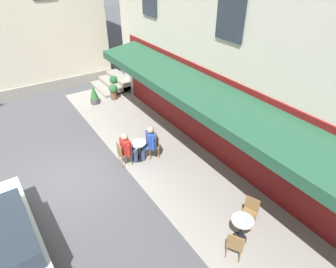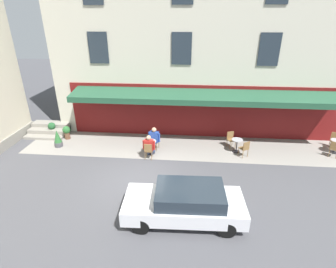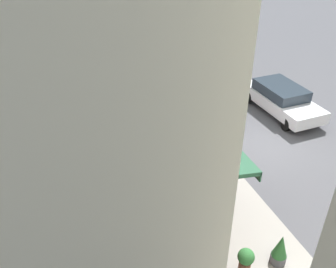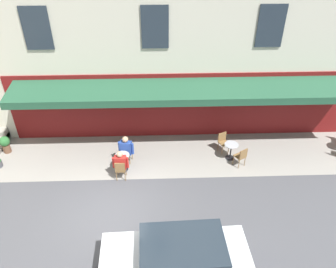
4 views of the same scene
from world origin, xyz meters
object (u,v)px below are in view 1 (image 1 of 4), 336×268
Objects in this scene: potted_plant_by_steps at (94,95)px; cafe_table_streetside at (138,148)px; seated_patron_in_blue at (149,142)px; potted_plant_entrance_right at (114,82)px; cafe_chair_wicker_kerbside at (250,210)px; seated_companion_in_red at (128,147)px; cafe_chair_wicker_back_row at (122,152)px; cafe_chair_wicker_corner_left at (235,244)px; cafe_table_mid_terrace at (241,227)px; cafe_chair_wicker_near_door at (155,144)px; potted_plant_entrance_left at (113,91)px.

cafe_table_streetside is at bearing 176.22° from potted_plant_by_steps.
seated_patron_in_blue is 5.50m from potted_plant_by_steps.
potted_plant_entrance_right is (6.67, -1.56, -0.27)m from seated_patron_in_blue.
cafe_chair_wicker_kerbside is 4.35m from seated_patron_in_blue.
cafe_chair_wicker_kerbside is 0.68× the size of seated_patron_in_blue.
seated_patron_in_blue is 1.03× the size of seated_companion_in_red.
seated_companion_in_red is (-0.01, -0.21, 0.15)m from cafe_chair_wicker_back_row.
cafe_chair_wicker_corner_left is at bearing -172.34° from cafe_chair_wicker_back_row.
potted_plant_entrance_right is (11.53, -1.93, -0.11)m from cafe_chair_wicker_corner_left.
seated_companion_in_red reaches higher than cafe_chair_wicker_kerbside.
cafe_chair_wicker_corner_left is at bearing 175.73° from seated_patron_in_blue.
cafe_table_mid_terrace is at bearing -177.72° from seated_patron_in_blue.
cafe_chair_wicker_back_row is at bearing 87.27° from seated_companion_in_red.
cafe_chair_wicker_near_door reaches higher than potted_plant_entrance_left.
cafe_table_mid_terrace is 0.82× the size of cafe_chair_wicker_back_row.
seated_companion_in_red reaches higher than cafe_chair_wicker_back_row.
seated_companion_in_red is (0.12, 0.82, -0.01)m from seated_patron_in_blue.
cafe_chair_wicker_corner_left is 1.11× the size of potted_plant_entrance_left.
cafe_table_streetside is at bearing 14.86° from cafe_chair_wicker_kerbside.
cafe_chair_wicker_near_door is 0.27m from seated_patron_in_blue.
cafe_chair_wicker_near_door is 5.55m from potted_plant_entrance_left.
potted_plant_entrance_left is at bearing -7.48° from cafe_chair_wicker_corner_left.
cafe_chair_wicker_corner_left reaches higher than potted_plant_entrance_right.
cafe_table_mid_terrace is 11.29m from potted_plant_entrance_right.
seated_patron_in_blue is at bearing -98.59° from seated_companion_in_red.
cafe_chair_wicker_back_row is 0.68× the size of seated_patron_in_blue.
potted_plant_by_steps is at bearing -10.44° from cafe_chair_wicker_back_row.
seated_companion_in_red is (0.02, 0.42, 0.20)m from cafe_table_streetside.
seated_companion_in_red is 1.66× the size of potted_plant_entrance_right.
seated_patron_in_blue is 5.54m from potted_plant_entrance_left.
cafe_table_streetside is 0.82× the size of cafe_chair_wicker_back_row.
potted_plant_by_steps reaches higher than cafe_chair_wicker_near_door.
cafe_chair_wicker_back_row is 1.17× the size of potted_plant_entrance_right.
cafe_chair_wicker_corner_left is 1.00× the size of cafe_chair_wicker_kerbside.
cafe_chair_wicker_kerbside is 4.68m from seated_companion_in_red.
seated_patron_in_blue is (4.53, 0.18, 0.22)m from cafe_table_mid_terrace.
cafe_chair_wicker_back_row is 1.05m from seated_patron_in_blue.
potted_plant_entrance_right is at bearing -13.18° from seated_patron_in_blue.
cafe_chair_wicker_back_row reaches higher than cafe_table_mid_terrace.
cafe_chair_wicker_kerbside is at bearing -160.26° from seated_companion_in_red.
potted_plant_by_steps is (5.37, -0.77, -0.20)m from seated_companion_in_red.
seated_companion_in_red reaches higher than cafe_chair_wicker_near_door.
seated_companion_in_red is at bearing 160.01° from potted_plant_entrance_right.
cafe_table_streetside is 0.74× the size of potted_plant_by_steps.
potted_plant_entrance_left is at bearing -4.63° from cafe_table_mid_terrace.
cafe_chair_wicker_near_door is (-0.19, -1.24, 0.00)m from cafe_chair_wicker_back_row.
cafe_chair_wicker_near_door reaches higher than potted_plant_entrance_right.
cafe_chair_wicker_near_door is 6.86m from potted_plant_entrance_right.
seated_companion_in_red reaches higher than potted_plant_by_steps.
cafe_table_mid_terrace is at bearing -172.83° from cafe_table_streetside.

